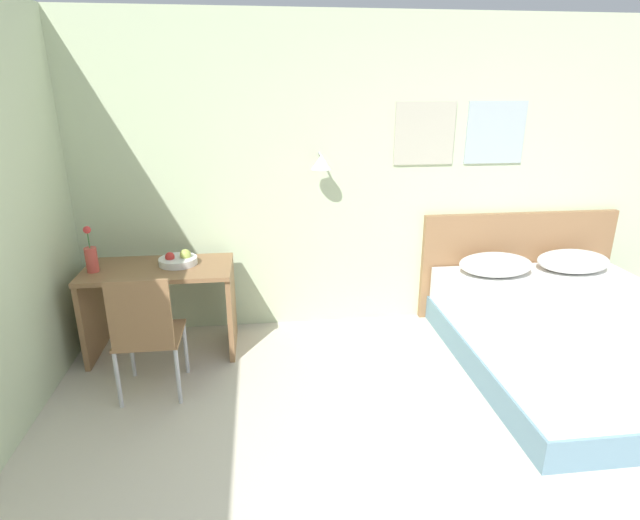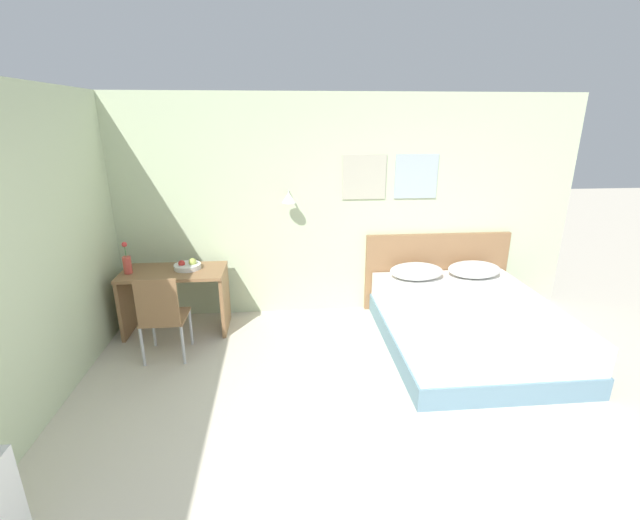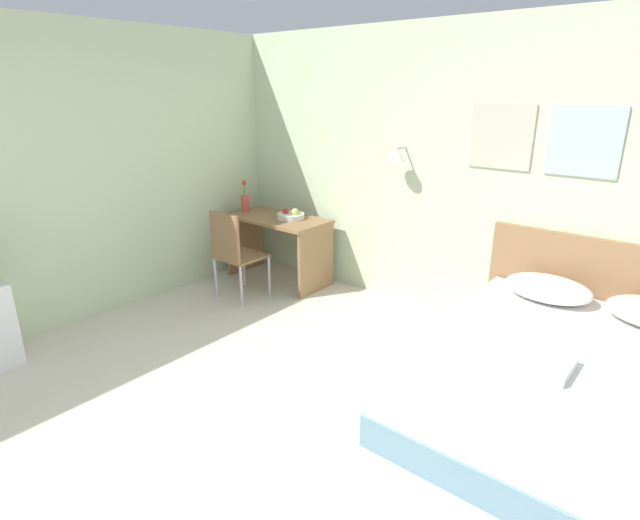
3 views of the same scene
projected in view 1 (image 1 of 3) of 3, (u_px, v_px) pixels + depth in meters
wall_back at (382, 177)px, 4.34m from camera, size 5.97×0.31×2.65m
bed at (581, 340)px, 3.79m from camera, size 1.73×2.06×0.51m
headboard at (517, 264)px, 4.71m from camera, size 1.85×0.06×0.99m
pillow_left at (496, 264)px, 4.35m from camera, size 0.64×0.43×0.18m
pillow_right at (573, 261)px, 4.43m from camera, size 0.64×0.43×0.18m
folded_towel_near_foot at (605, 324)px, 3.40m from camera, size 0.33×0.32×0.06m
desk at (161, 293)px, 3.99m from camera, size 1.14×0.59×0.74m
desk_chair at (145, 329)px, 3.35m from camera, size 0.43×0.43×0.92m
fruit_bowl at (178, 260)px, 3.96m from camera, size 0.30×0.30×0.12m
flower_vase at (91, 257)px, 3.78m from camera, size 0.09×0.09×0.36m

